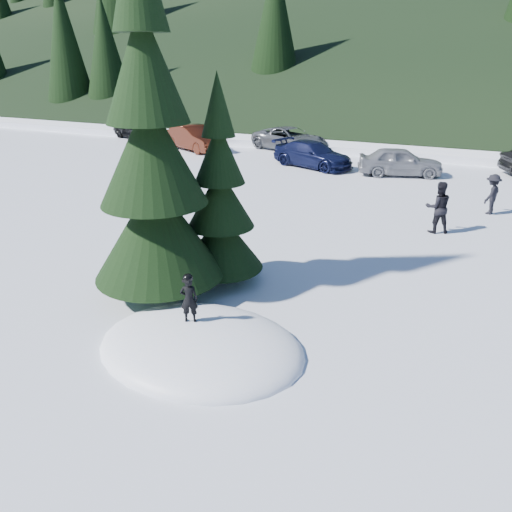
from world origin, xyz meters
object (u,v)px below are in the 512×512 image
at_px(adult_2, 492,194).
at_px(adult_0, 438,207).
at_px(car_2, 290,139).
at_px(car_3, 313,154).
at_px(car_0, 137,128).
at_px(spruce_tall, 152,166).
at_px(child_skier, 189,299).
at_px(car_1, 195,138).
at_px(spruce_short, 220,206).
at_px(car_4, 400,161).

bearing_deg(adult_2, adult_0, -8.30).
bearing_deg(adult_2, car_2, -108.89).
bearing_deg(car_3, car_0, 94.61).
relative_size(spruce_tall, car_3, 1.86).
bearing_deg(car_3, adult_2, -100.96).
distance_m(child_skier, car_3, 18.14).
xyz_separation_m(spruce_tall, child_skier, (1.85, -1.61, -2.33)).
bearing_deg(car_1, spruce_tall, -126.53).
height_order(child_skier, car_2, child_skier).
distance_m(adult_0, car_2, 16.01).
bearing_deg(car_3, spruce_short, -151.17).
xyz_separation_m(car_0, car_2, (11.57, 0.22, -0.05)).
bearing_deg(car_4, adult_0, -179.14).
height_order(spruce_tall, car_3, spruce_tall).
xyz_separation_m(adult_0, car_1, (-15.56, 9.94, -0.12)).
height_order(adult_2, car_0, adult_2).
bearing_deg(car_2, car_0, 111.92).
distance_m(adult_0, car_4, 8.65).
xyz_separation_m(adult_2, car_4, (-4.26, 5.14, -0.06)).
height_order(adult_2, car_1, car_1).
xyz_separation_m(spruce_tall, spruce_short, (1.00, 1.40, -1.22)).
relative_size(spruce_tall, child_skier, 8.45).
relative_size(car_1, car_3, 1.01).
bearing_deg(child_skier, car_2, -97.23).
relative_size(spruce_short, car_0, 1.20).
bearing_deg(spruce_tall, car_4, 78.77).
height_order(adult_2, car_3, adult_2).
height_order(adult_0, car_0, adult_0).
distance_m(spruce_tall, car_1, 20.48).
bearing_deg(car_4, car_3, 71.98).
distance_m(adult_0, car_1, 18.46).
bearing_deg(adult_0, adult_2, -141.98).
xyz_separation_m(child_skier, adult_2, (5.62, 12.61, -0.22)).
relative_size(adult_2, car_0, 0.34).
distance_m(car_0, car_2, 11.57).
height_order(car_2, car_3, car_2).
bearing_deg(car_3, car_4, -71.64).
xyz_separation_m(spruce_tall, car_3, (-1.41, 16.24, -2.65)).
xyz_separation_m(spruce_tall, adult_0, (5.82, 7.90, -2.43)).
bearing_deg(child_skier, spruce_tall, -63.86).
relative_size(child_skier, car_2, 0.20).
bearing_deg(car_1, car_0, 94.52).
relative_size(car_0, car_2, 0.88).
bearing_deg(car_0, adult_0, -97.32).
distance_m(spruce_short, child_skier, 3.31).
height_order(car_0, car_1, car_1).
height_order(spruce_tall, child_skier, spruce_tall).
relative_size(car_0, car_1, 0.96).
distance_m(spruce_tall, adult_2, 13.54).
xyz_separation_m(adult_0, car_4, (-2.62, 8.24, -0.19)).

